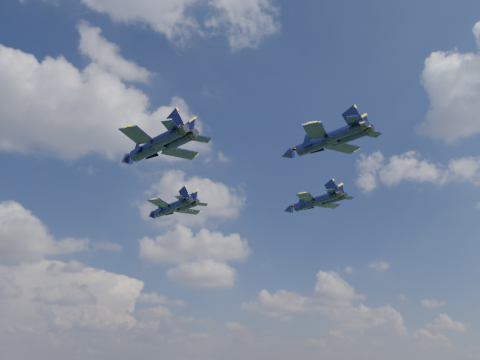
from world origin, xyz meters
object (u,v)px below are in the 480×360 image
object	(u,v)px
jet_left	(148,149)
jet_slot	(315,144)
jet_lead	(166,210)
jet_right	(307,204)

from	to	relation	value
jet_left	jet_slot	bearing A→B (deg)	-44.28
jet_lead	jet_right	world-z (taller)	jet_right
jet_slot	jet_left	bearing A→B (deg)	136.34
jet_lead	jet_right	size ratio (longest dim) A/B	0.97
jet_left	jet_right	bearing A→B (deg)	-3.78
jet_lead	jet_left	size ratio (longest dim) A/B	0.90
jet_lead	jet_slot	size ratio (longest dim) A/B	0.93
jet_lead	jet_slot	world-z (taller)	jet_slot
jet_lead	jet_slot	distance (m)	36.52
jet_lead	jet_left	world-z (taller)	jet_left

